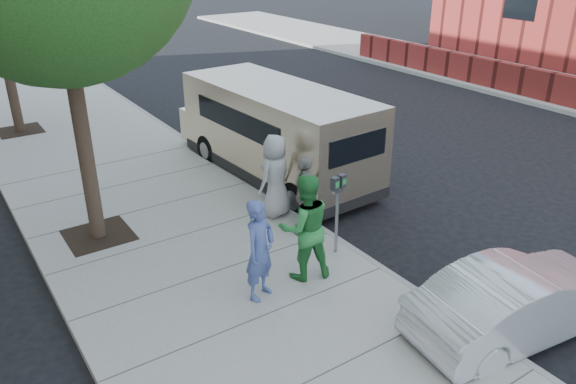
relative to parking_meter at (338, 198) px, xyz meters
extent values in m
plane|color=black|center=(-1.09, 0.64, -1.24)|extent=(120.00, 120.00, 0.00)
cube|color=gray|center=(-2.09, 0.64, -1.16)|extent=(5.00, 60.00, 0.15)
cube|color=gray|center=(0.35, 0.64, -1.16)|extent=(0.12, 60.00, 0.16)
cube|color=black|center=(-3.39, 3.04, -1.08)|extent=(1.20, 1.20, 0.01)
cylinder|color=#38281E|center=(-3.39, 3.04, 0.89)|extent=(0.28, 0.28, 3.96)
cube|color=black|center=(-3.39, 10.64, -1.08)|extent=(1.20, 1.20, 0.01)
cylinder|color=#38281E|center=(-3.39, 10.64, 0.67)|extent=(0.28, 0.28, 3.52)
cylinder|color=gray|center=(0.00, 0.00, -0.49)|extent=(0.06, 0.06, 1.19)
cube|color=gray|center=(0.00, 0.00, 0.15)|extent=(0.24, 0.11, 0.09)
cube|color=#2D2D30|center=(-0.09, -0.02, 0.30)|extent=(0.15, 0.13, 0.23)
cube|color=#2D2D30|center=(0.09, 0.02, 0.30)|extent=(0.15, 0.13, 0.23)
cube|color=beige|center=(1.21, 3.79, -0.02)|extent=(2.30, 5.54, 2.01)
cube|color=beige|center=(1.05, 6.76, -0.52)|extent=(1.88, 0.65, 0.86)
cube|color=black|center=(1.35, 1.06, 0.32)|extent=(1.51, 0.10, 0.55)
cylinder|color=black|center=(0.23, 5.53, -0.86)|extent=(0.30, 0.78, 0.77)
cylinder|color=black|center=(2.00, 5.63, -0.86)|extent=(0.30, 0.78, 0.77)
cylinder|color=black|center=(0.42, 1.84, -0.86)|extent=(0.30, 0.78, 0.77)
cylinder|color=black|center=(2.19, 1.93, -0.86)|extent=(0.30, 0.78, 0.77)
imported|color=silver|center=(0.91, -3.13, -0.66)|extent=(3.65, 1.64, 1.16)
imported|color=#475998|center=(-1.83, -0.39, -0.25)|extent=(0.72, 0.62, 1.67)
imported|color=#2C883A|center=(-0.92, -0.30, -0.17)|extent=(1.05, 0.92, 1.84)
imported|color=#ABABAE|center=(-0.09, 1.88, -0.23)|extent=(0.97, 0.79, 1.72)
imported|color=gray|center=(-0.03, 0.96, -0.31)|extent=(0.83, 0.97, 1.56)
camera|label=1|loc=(-5.65, -6.83, 4.19)|focal=35.00mm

